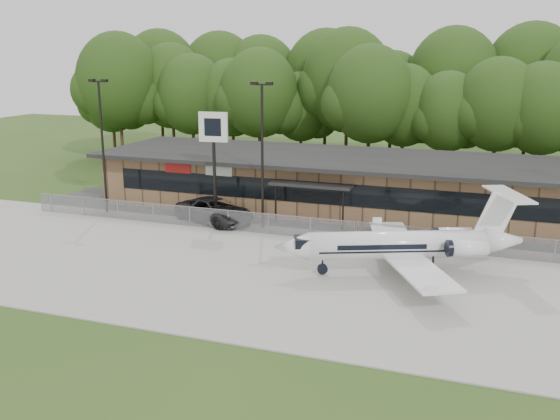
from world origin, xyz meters
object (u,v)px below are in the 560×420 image
at_px(terminal, 356,183).
at_px(suv, 215,211).
at_px(business_jet, 406,246).
at_px(pole_sign, 214,139).

relative_size(terminal, suv, 6.42).
height_order(business_jet, suv, business_jet).
distance_m(terminal, pole_sign, 12.04).
bearing_deg(suv, terminal, -27.94).
bearing_deg(pole_sign, business_jet, -29.21).
relative_size(business_jet, pole_sign, 1.71).
distance_m(terminal, suv, 11.48).
height_order(suv, pole_sign, pole_sign).
relative_size(suv, pole_sign, 0.79).
relative_size(business_jet, suv, 2.16).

